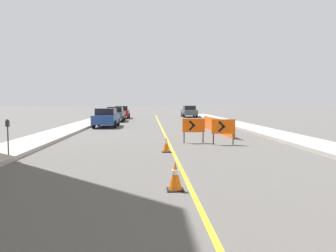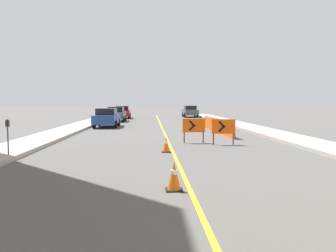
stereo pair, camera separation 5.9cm
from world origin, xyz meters
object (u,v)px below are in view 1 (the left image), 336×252
(parked_car_opposite_side, at_px, (189,111))
(parked_car_curb_mid, at_px, (116,114))
(traffic_cone_fourth, at_px, (166,145))
(parked_car_curb_near, at_px, (106,118))
(parking_meter_near_curb, at_px, (8,130))
(traffic_cone_third, at_px, (175,176))
(arrow_barricade_primary, at_px, (194,126))
(arrow_barricade_secondary, at_px, (223,127))
(parked_car_curb_far, at_px, (122,112))

(parked_car_opposite_side, bearing_deg, parked_car_curb_mid, -135.29)
(traffic_cone_fourth, relative_size, parked_car_curb_near, 0.15)
(parked_car_curb_near, height_order, parking_meter_near_curb, parked_car_curb_near)
(traffic_cone_third, xyz_separation_m, arrow_barricade_primary, (1.69, 9.08, 0.53))
(traffic_cone_third, xyz_separation_m, arrow_barricade_secondary, (3.07, 8.28, 0.52))
(traffic_cone_fourth, bearing_deg, parked_car_curb_mid, 101.26)
(traffic_cone_third, distance_m, arrow_barricade_primary, 9.25)
(parked_car_curb_near, relative_size, parking_meter_near_curb, 3.27)
(traffic_cone_fourth, relative_size, parked_car_curb_far, 0.15)
(parked_car_curb_far, bearing_deg, parking_meter_near_curb, -95.20)
(parked_car_curb_near, relative_size, parked_car_opposite_side, 1.00)
(arrow_barricade_secondary, distance_m, parked_car_curb_mid, 20.90)
(traffic_cone_fourth, distance_m, parked_car_opposite_side, 31.77)
(arrow_barricade_secondary, bearing_deg, arrow_barricade_primary, 153.07)
(arrow_barricade_primary, distance_m, arrow_barricade_secondary, 1.60)
(parked_car_curb_near, distance_m, parked_car_curb_far, 14.42)
(parked_car_opposite_side, bearing_deg, arrow_barricade_secondary, -95.08)
(arrow_barricade_secondary, distance_m, parked_car_curb_far, 27.15)
(arrow_barricade_primary, relative_size, parked_car_curb_far, 0.29)
(arrow_barricade_primary, bearing_deg, traffic_cone_third, -101.63)
(arrow_barricade_primary, distance_m, parked_car_curb_far, 26.03)
(traffic_cone_fourth, height_order, parked_car_opposite_side, parked_car_opposite_side)
(traffic_cone_fourth, bearing_deg, parking_meter_near_curb, -166.48)
(parked_car_curb_far, distance_m, parking_meter_near_curb, 29.92)
(parked_car_opposite_side, bearing_deg, parking_meter_near_curb, -109.61)
(arrow_barricade_primary, distance_m, parked_car_curb_mid, 19.69)
(arrow_barricade_primary, bearing_deg, arrow_barricade_secondary, -31.14)
(arrow_barricade_primary, bearing_deg, parking_meter_near_curb, -150.30)
(traffic_cone_third, xyz_separation_m, traffic_cone_fourth, (0.10, 6.01, -0.03))
(arrow_barricade_primary, relative_size, parked_car_curb_near, 0.29)
(traffic_cone_third, distance_m, parked_car_curb_near, 20.48)
(parked_car_curb_far, bearing_deg, traffic_cone_third, -85.07)
(parked_car_curb_mid, relative_size, parked_car_opposite_side, 0.99)
(arrow_barricade_secondary, bearing_deg, parking_meter_near_curb, -154.40)
(arrow_barricade_secondary, bearing_deg, parked_car_curb_near, 124.94)
(parked_car_curb_near, xyz_separation_m, parked_car_curb_mid, (-0.02, 7.83, 0.00))
(parked_car_curb_mid, bearing_deg, traffic_cone_third, -80.67)
(traffic_cone_third, height_order, parking_meter_near_curb, parking_meter_near_curb)
(parked_car_curb_near, xyz_separation_m, parked_car_curb_far, (0.11, 14.42, 0.00))
(parking_meter_near_curb, bearing_deg, arrow_barricade_primary, 30.81)
(traffic_cone_fourth, distance_m, parked_car_curb_mid, 22.28)
(arrow_barricade_secondary, bearing_deg, traffic_cone_fourth, -139.59)
(traffic_cone_third, xyz_separation_m, parked_car_curb_near, (-4.23, 20.03, 0.45))
(arrow_barricade_secondary, relative_size, parked_car_curb_mid, 0.29)
(traffic_cone_fourth, xyz_separation_m, parked_car_curb_mid, (-4.35, 21.84, 0.48))
(parked_car_opposite_side, bearing_deg, arrow_barricade_primary, -97.96)
(parked_car_curb_mid, bearing_deg, parked_car_curb_far, 89.57)
(traffic_cone_fourth, relative_size, arrow_barricade_secondary, 0.51)
(traffic_cone_fourth, height_order, parking_meter_near_curb, parking_meter_near_curb)
(parked_car_curb_near, relative_size, parked_car_curb_mid, 1.01)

